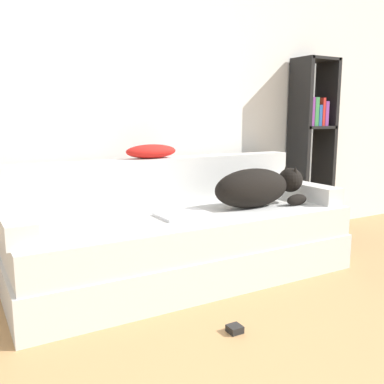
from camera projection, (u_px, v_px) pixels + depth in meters
wall_back at (123, 71)px, 2.99m from camera, size 6.83×0.06×2.70m
couch at (185, 246)px, 2.75m from camera, size 2.17×0.82×0.43m
couch_backrest at (161, 181)px, 2.97m from camera, size 2.13×0.15×0.32m
couch_arm_left at (14, 224)px, 2.21m from camera, size 0.15×0.63×0.12m
couch_arm_right at (304, 191)px, 3.19m from camera, size 0.15×0.63×0.12m
dog at (258, 187)px, 2.88m from camera, size 0.71×0.24×0.26m
laptop at (184, 215)px, 2.62m from camera, size 0.32×0.24×0.02m
throw_pillow at (151, 151)px, 2.92m from camera, size 0.36×0.16×0.10m
bookshelf at (312, 136)px, 3.72m from camera, size 0.35×0.26×1.52m
power_adapter at (235, 329)px, 2.08m from camera, size 0.07×0.07×0.03m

